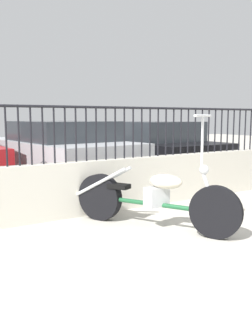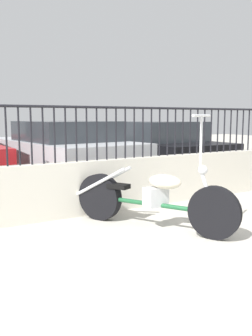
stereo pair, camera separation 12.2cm
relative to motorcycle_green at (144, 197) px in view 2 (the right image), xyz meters
name	(u,v)px [view 2 (the right image)]	position (x,y,z in m)	size (l,w,h in m)	color
low_wall	(125,184)	(0.30, 0.95, 0.00)	(8.05, 0.18, 0.77)	beige
fence_railing	(125,125)	(0.30, 0.95, 0.89)	(8.05, 0.04, 0.77)	black
motorcycle_green	(144,197)	(0.00, 0.00, 0.00)	(1.13, 2.07, 1.42)	black
car_silver	(64,151)	(0.39, 3.62, 0.29)	(2.20, 4.12, 1.30)	black
car_black	(153,147)	(2.83, 3.79, 0.27)	(1.92, 4.21, 1.27)	black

